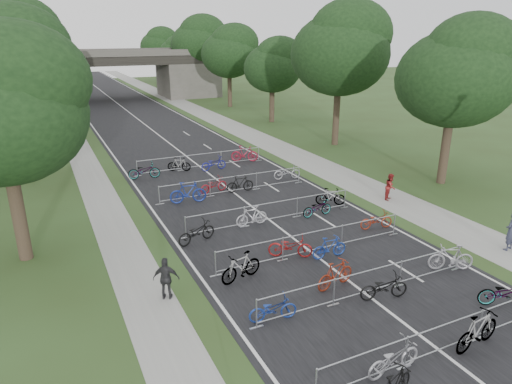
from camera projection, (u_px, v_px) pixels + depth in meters
road at (134, 116)px, 53.48m from camera, size 11.00×140.00×0.01m
sidewalk_right at (199, 111)px, 56.74m from camera, size 3.00×140.00×0.01m
sidewalk_left at (66, 121)px, 50.43m from camera, size 2.00×140.00×0.01m
lane_markings at (134, 116)px, 53.48m from camera, size 0.12×140.00×0.00m
overpass_bridge at (111, 75)px, 65.09m from camera, size 31.00×8.00×7.05m
tree_left_0 at (2, 109)px, 17.69m from camera, size 6.72×6.72×10.25m
tree_right_0 at (458, 74)px, 27.53m from camera, size 7.17×7.17×10.93m
tree_left_1 at (8, 67)px, 27.64m from camera, size 7.56×7.56×11.53m
tree_right_1 at (342, 50)px, 37.42m from camera, size 8.18×8.18×12.47m
tree_left_2 at (11, 48)px, 37.58m from camera, size 8.40×8.40×12.81m
tree_right_2 at (274, 66)px, 48.28m from camera, size 6.16×6.16×9.39m
tree_left_3 at (17, 60)px, 48.34m from camera, size 6.72×6.72×10.25m
tree_right_3 at (230, 52)px, 58.18m from camera, size 7.17×7.17×10.93m
tree_left_4 at (17, 49)px, 58.28m from camera, size 7.56×7.56×11.53m
tree_right_4 at (199, 42)px, 68.07m from camera, size 8.18×8.18×12.47m
tree_left_5 at (17, 41)px, 68.23m from camera, size 8.40×8.40×12.81m
tree_right_5 at (177, 53)px, 78.93m from camera, size 6.16×6.16×9.39m
tree_left_6 at (20, 50)px, 78.98m from camera, size 6.72×6.72×10.25m
tree_right_6 at (159, 45)px, 88.82m from camera, size 7.17×7.17×10.93m
barrier_row_1 at (445, 338)px, 13.81m from camera, size 9.70×0.08×1.10m
barrier_row_2 at (368, 282)px, 16.87m from camera, size 9.70×0.08×1.10m
barrier_row_3 at (313, 242)px, 20.11m from camera, size 9.70×0.08×1.10m
barrier_row_4 at (271, 212)px, 23.51m from camera, size 9.70×0.08×1.10m
barrier_row_5 at (234, 184)px, 27.77m from camera, size 9.70×0.08×1.10m
barrier_row_6 at (201, 161)px, 32.87m from camera, size 9.70×0.08×1.10m
bike_5 at (394, 358)px, 13.02m from camera, size 1.91×0.75×0.99m
bike_6 at (478, 331)px, 14.03m from camera, size 2.09×0.81×1.22m
bike_7 at (505, 293)px, 16.25m from camera, size 1.99×1.51×1.00m
bike_8 at (273, 309)px, 15.42m from camera, size 1.77×0.87×0.89m
bike_9 at (335, 274)px, 17.42m from camera, size 1.91×0.87×1.11m
bike_10 at (384, 287)px, 16.67m from camera, size 1.96×1.06×0.98m
bike_11 at (451, 258)px, 18.70m from camera, size 1.92×1.28×1.13m
bike_12 at (241, 267)px, 17.92m from camera, size 1.99×1.01×1.15m
bike_13 at (290, 246)px, 19.80m from camera, size 2.01×1.54×1.01m
bike_14 at (329, 247)px, 19.73m from camera, size 1.67×0.54×0.99m
bike_15 at (376, 220)px, 22.70m from camera, size 1.80×0.93×0.90m
bike_16 at (196, 232)px, 21.16m from camera, size 2.10×1.22×1.04m
bike_17 at (252, 216)px, 23.06m from camera, size 1.72×0.50×1.03m
bike_18 at (317, 208)px, 24.25m from camera, size 1.79×0.69×0.93m
bike_19 at (330, 197)px, 25.79m from camera, size 1.71×1.23×1.01m
bike_20 at (188, 193)px, 26.09m from camera, size 2.17×0.95×1.26m
bike_21 at (213, 185)px, 27.82m from camera, size 1.95×1.02×0.97m
bike_22 at (240, 184)px, 27.93m from camera, size 1.78×0.58×1.05m
bike_23 at (287, 172)px, 30.42m from camera, size 1.92×0.97×0.96m
bike_24 at (144, 171)px, 30.46m from camera, size 2.18×1.04×1.10m
bike_25 at (179, 164)px, 32.16m from camera, size 1.67×1.17×0.99m
bike_26 at (214, 163)px, 32.37m from camera, size 1.95×0.83×1.00m
bike_27 at (244, 154)px, 34.53m from camera, size 2.09×1.39×1.23m
pedestrian_a at (511, 231)px, 20.32m from camera, size 0.76×0.58×1.85m
pedestrian_b at (390, 187)px, 26.57m from camera, size 0.97×0.92×1.57m
pedestrian_c at (166, 279)px, 16.58m from camera, size 1.04×0.77×1.65m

